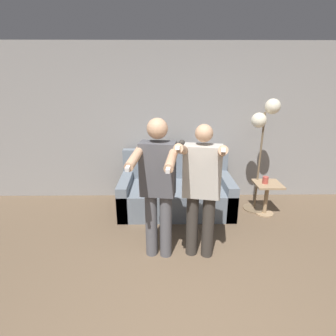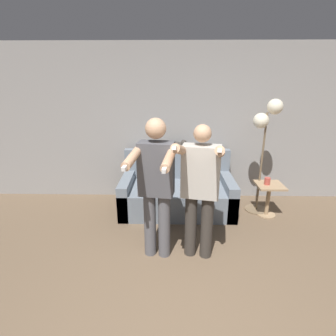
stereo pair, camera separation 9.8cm
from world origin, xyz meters
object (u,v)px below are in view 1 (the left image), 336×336
at_px(cat, 175,145).
at_px(floor_lamp, 264,126).
at_px(person_left, 158,183).
at_px(side_table, 267,192).
at_px(cup, 265,180).
at_px(person_right, 202,185).
at_px(couch, 176,193).

xyz_separation_m(cat, floor_lamp, (1.31, -0.39, 0.38)).
xyz_separation_m(person_left, floor_lamp, (1.56, 1.19, 0.42)).
bearing_deg(side_table, cup, -175.99).
height_order(person_left, person_right, person_left).
relative_size(person_right, cat, 3.65).
bearing_deg(cat, person_right, -81.30).
xyz_separation_m(person_right, cup, (1.12, 1.03, -0.34)).
bearing_deg(person_left, floor_lamp, 45.49).
xyz_separation_m(couch, person_left, (-0.26, -1.23, 0.66)).
bearing_deg(cup, side_table, 4.01).
distance_m(couch, person_right, 1.40).
height_order(couch, cat, cat).
distance_m(couch, side_table, 1.42).
distance_m(person_left, cat, 1.60).
height_order(cat, cup, cat).
bearing_deg(cup, person_left, -147.41).
distance_m(person_left, floor_lamp, 2.00).
relative_size(person_right, side_table, 3.06).
height_order(person_right, cup, person_right).
relative_size(cat, cup, 4.03).
relative_size(person_left, side_table, 3.19).
relative_size(side_table, cup, 4.80).
relative_size(person_left, cat, 3.80).
distance_m(person_right, cat, 1.60).
distance_m(cat, floor_lamp, 1.42).
height_order(couch, side_table, couch).
bearing_deg(person_right, floor_lamp, 59.56).
xyz_separation_m(floor_lamp, cup, (0.05, -0.16, -0.79)).
distance_m(person_left, side_table, 2.03).
xyz_separation_m(couch, person_right, (0.23, -1.23, 0.63)).
bearing_deg(cup, couch, 171.57).
bearing_deg(cat, person_left, -98.79).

